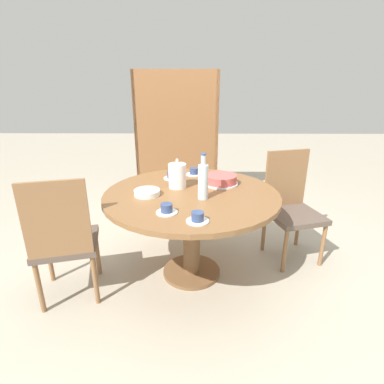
% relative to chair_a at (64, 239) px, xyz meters
% --- Properties ---
extents(ground_plane, '(14.00, 14.00, 0.00)m').
position_rel_chair_a_xyz_m(ground_plane, '(0.87, 0.30, -0.48)').
color(ground_plane, '#B2A893').
extents(dining_table, '(1.31, 1.31, 0.71)m').
position_rel_chair_a_xyz_m(dining_table, '(0.87, 0.30, 0.11)').
color(dining_table, brown).
rests_on(dining_table, ground_plane).
extents(chair_a, '(0.51, 0.51, 0.94)m').
position_rel_chair_a_xyz_m(chair_a, '(0.00, 0.00, 0.00)').
color(chair_a, olive).
rests_on(chair_a, ground_plane).
extents(chair_b, '(0.52, 0.52, 0.94)m').
position_rel_chair_a_xyz_m(chair_b, '(1.74, 0.62, 0.00)').
color(chair_b, olive).
rests_on(chair_b, ground_plane).
extents(bookshelf, '(1.01, 0.28, 1.63)m').
position_rel_chair_a_xyz_m(bookshelf, '(0.67, 1.94, 0.31)').
color(bookshelf, brown).
rests_on(bookshelf, ground_plane).
extents(coffee_pot, '(0.14, 0.14, 0.23)m').
position_rel_chair_a_xyz_m(coffee_pot, '(0.76, 0.42, 0.33)').
color(coffee_pot, white).
rests_on(coffee_pot, dining_table).
extents(water_bottle, '(0.07, 0.07, 0.33)m').
position_rel_chair_a_xyz_m(water_bottle, '(0.95, 0.18, 0.36)').
color(water_bottle, silver).
rests_on(water_bottle, dining_table).
extents(cake_main, '(0.28, 0.28, 0.08)m').
position_rel_chair_a_xyz_m(cake_main, '(1.11, 0.50, 0.27)').
color(cake_main, silver).
rests_on(cake_main, dining_table).
extents(cup_a, '(0.14, 0.14, 0.06)m').
position_rel_chair_a_xyz_m(cup_a, '(0.72, -0.07, 0.26)').
color(cup_a, silver).
rests_on(cup_a, dining_table).
extents(cup_b, '(0.14, 0.14, 0.06)m').
position_rel_chair_a_xyz_m(cup_b, '(0.89, 0.76, 0.26)').
color(cup_b, silver).
rests_on(cup_b, dining_table).
extents(cup_c, '(0.14, 0.14, 0.06)m').
position_rel_chair_a_xyz_m(cup_c, '(0.70, 0.64, 0.26)').
color(cup_c, silver).
rests_on(cup_c, dining_table).
extents(cup_d, '(0.14, 0.14, 0.06)m').
position_rel_chair_a_xyz_m(cup_d, '(0.91, -0.19, 0.26)').
color(cup_d, silver).
rests_on(cup_d, dining_table).
extents(plate_stack, '(0.19, 0.19, 0.04)m').
position_rel_chair_a_xyz_m(plate_stack, '(0.55, 0.25, 0.25)').
color(plate_stack, white).
rests_on(plate_stack, dining_table).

